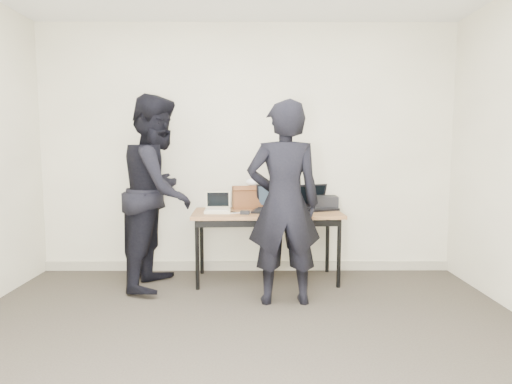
{
  "coord_description": "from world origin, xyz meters",
  "views": [
    {
      "loc": [
        0.08,
        -2.44,
        1.38
      ],
      "look_at": [
        0.1,
        1.6,
        0.95
      ],
      "focal_mm": 30.0,
      "sensor_mm": 36.0,
      "label": 1
    }
  ],
  "objects_px": {
    "person_observer": "(158,192)",
    "leather_satchel": "(250,197)",
    "laptop_beige": "(218,208)",
    "desk": "(267,217)",
    "laptop_right": "(316,204)",
    "person_typist": "(284,203)",
    "equipment_box": "(325,202)",
    "laptop_center": "(271,205)"
  },
  "relations": [
    {
      "from": "leather_satchel",
      "to": "person_observer",
      "type": "relative_size",
      "value": 0.2
    },
    {
      "from": "person_typist",
      "to": "equipment_box",
      "type": "bearing_deg",
      "value": -125.05
    },
    {
      "from": "laptop_beige",
      "to": "leather_satchel",
      "type": "xyz_separation_m",
      "value": [
        0.32,
        0.26,
        0.09
      ]
    },
    {
      "from": "laptop_right",
      "to": "person_typist",
      "type": "height_order",
      "value": "person_typist"
    },
    {
      "from": "laptop_right",
      "to": "person_observer",
      "type": "xyz_separation_m",
      "value": [
        -1.6,
        -0.3,
        0.16
      ]
    },
    {
      "from": "person_observer",
      "to": "person_typist",
      "type": "bearing_deg",
      "value": -107.38
    },
    {
      "from": "laptop_beige",
      "to": "desk",
      "type": "bearing_deg",
      "value": 0.95
    },
    {
      "from": "laptop_right",
      "to": "laptop_center",
      "type": "bearing_deg",
      "value": 174.12
    },
    {
      "from": "laptop_beige",
      "to": "person_observer",
      "type": "relative_size",
      "value": 0.14
    },
    {
      "from": "laptop_center",
      "to": "leather_satchel",
      "type": "distance_m",
      "value": 0.31
    },
    {
      "from": "desk",
      "to": "person_observer",
      "type": "bearing_deg",
      "value": -175.22
    },
    {
      "from": "desk",
      "to": "leather_satchel",
      "type": "distance_m",
      "value": 0.34
    },
    {
      "from": "person_observer",
      "to": "equipment_box",
      "type": "bearing_deg",
      "value": -74.27
    },
    {
      "from": "person_typist",
      "to": "laptop_right",
      "type": "bearing_deg",
      "value": -119.99
    },
    {
      "from": "person_observer",
      "to": "leather_satchel",
      "type": "bearing_deg",
      "value": -63.05
    },
    {
      "from": "laptop_beige",
      "to": "laptop_right",
      "type": "height_order",
      "value": "laptop_right"
    },
    {
      "from": "laptop_beige",
      "to": "person_observer",
      "type": "height_order",
      "value": "person_observer"
    },
    {
      "from": "leather_satchel",
      "to": "person_typist",
      "type": "bearing_deg",
      "value": -78.42
    },
    {
      "from": "laptop_beige",
      "to": "equipment_box",
      "type": "height_order",
      "value": "laptop_beige"
    },
    {
      "from": "laptop_beige",
      "to": "equipment_box",
      "type": "xyz_separation_m",
      "value": [
        1.13,
        0.22,
        0.03
      ]
    },
    {
      "from": "desk",
      "to": "leather_satchel",
      "type": "relative_size",
      "value": 4.0
    },
    {
      "from": "desk",
      "to": "person_typist",
      "type": "bearing_deg",
      "value": -80.68
    },
    {
      "from": "laptop_right",
      "to": "equipment_box",
      "type": "height_order",
      "value": "laptop_right"
    },
    {
      "from": "leather_satchel",
      "to": "laptop_beige",
      "type": "bearing_deg",
      "value": -149.67
    },
    {
      "from": "desk",
      "to": "equipment_box",
      "type": "distance_m",
      "value": 0.67
    },
    {
      "from": "equipment_box",
      "to": "person_observer",
      "type": "relative_size",
      "value": 0.13
    },
    {
      "from": "laptop_right",
      "to": "person_observer",
      "type": "height_order",
      "value": "person_observer"
    },
    {
      "from": "desk",
      "to": "laptop_center",
      "type": "height_order",
      "value": "laptop_center"
    },
    {
      "from": "desk",
      "to": "laptop_center",
      "type": "xyz_separation_m",
      "value": [
        0.05,
        0.03,
        0.12
      ]
    },
    {
      "from": "laptop_right",
      "to": "leather_satchel",
      "type": "relative_size",
      "value": 1.2
    },
    {
      "from": "laptop_right",
      "to": "equipment_box",
      "type": "xyz_separation_m",
      "value": [
        0.1,
        0.02,
        0.01
      ]
    },
    {
      "from": "leather_satchel",
      "to": "person_observer",
      "type": "distance_m",
      "value": 0.97
    },
    {
      "from": "leather_satchel",
      "to": "laptop_center",
      "type": "bearing_deg",
      "value": -50.14
    },
    {
      "from": "person_observer",
      "to": "desk",
      "type": "bearing_deg",
      "value": -77.99
    },
    {
      "from": "person_typist",
      "to": "person_observer",
      "type": "xyz_separation_m",
      "value": [
        -1.2,
        0.49,
        0.05
      ]
    },
    {
      "from": "desk",
      "to": "laptop_right",
      "type": "xyz_separation_m",
      "value": [
        0.52,
        0.17,
        0.12
      ]
    },
    {
      "from": "laptop_center",
      "to": "laptop_right",
      "type": "xyz_separation_m",
      "value": [
        0.48,
        0.15,
        -0.0
      ]
    },
    {
      "from": "laptop_beige",
      "to": "laptop_center",
      "type": "relative_size",
      "value": 0.65
    },
    {
      "from": "laptop_center",
      "to": "leather_satchel",
      "type": "relative_size",
      "value": 1.07
    },
    {
      "from": "laptop_right",
      "to": "person_typist",
      "type": "distance_m",
      "value": 0.9
    },
    {
      "from": "desk",
      "to": "equipment_box",
      "type": "bearing_deg",
      "value": 14.61
    },
    {
      "from": "laptop_beige",
      "to": "laptop_right",
      "type": "relative_size",
      "value": 0.58
    }
  ]
}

